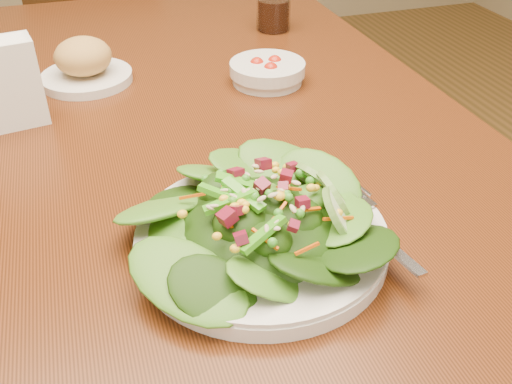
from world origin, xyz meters
TOP-DOWN VIEW (x-y plane):
  - dining_table at (0.00, 0.00)m, footprint 0.90×1.40m
  - chair_far at (-0.07, 1.06)m, footprint 0.41×0.42m
  - salad_plate at (0.03, -0.33)m, footprint 0.29×0.28m
  - bread_plate at (-0.13, 0.19)m, footprint 0.16×0.16m
  - tomato_bowl at (0.18, 0.09)m, footprint 0.13×0.13m
  - drinking_glass at (0.28, 0.35)m, footprint 0.07×0.07m
  - napkin_holder at (-0.25, 0.06)m, footprint 0.11×0.07m

SIDE VIEW (x-z plane):
  - chair_far at x=-0.07m, z-range 0.03..0.90m
  - dining_table at x=0.00m, z-range 0.27..1.02m
  - tomato_bowl at x=0.18m, z-range 0.75..0.79m
  - salad_plate at x=0.03m, z-range 0.74..0.82m
  - bread_plate at x=-0.13m, z-range 0.74..0.82m
  - drinking_glass at x=0.28m, z-range 0.74..0.87m
  - napkin_holder at x=-0.25m, z-range 0.75..0.89m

